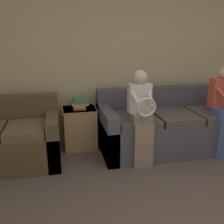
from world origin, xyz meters
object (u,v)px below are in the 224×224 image
object	(u,v)px
child_right_seated	(224,109)
book_stack	(79,103)
couch_main	(170,127)
side_shelf	(80,127)
child_left_seated	(141,113)
couch_side	(8,140)

from	to	relation	value
child_right_seated	book_stack	distance (m)	2.07
couch_main	child_right_seated	world-z (taller)	child_right_seated
book_stack	child_right_seated	bearing A→B (deg)	-19.61
book_stack	side_shelf	bearing A→B (deg)	-138.65
child_left_seated	child_right_seated	size ratio (longest dim) A/B	1.00
couch_side	side_shelf	distance (m)	1.04
couch_side	book_stack	world-z (taller)	couch_side
side_shelf	book_stack	size ratio (longest dim) A/B	2.12
child_right_seated	book_stack	size ratio (longest dim) A/B	4.27
couch_side	side_shelf	xyz separation A→B (m)	(0.99, 0.32, -0.00)
child_left_seated	child_right_seated	xyz separation A→B (m)	(1.21, -0.00, -0.02)
child_left_seated	side_shelf	xyz separation A→B (m)	(-0.74, 0.69, -0.38)
couch_main	side_shelf	world-z (taller)	couch_main
couch_side	couch_main	bearing A→B (deg)	0.40
couch_main	couch_side	world-z (taller)	couch_main
couch_main	book_stack	distance (m)	1.43
side_shelf	book_stack	xyz separation A→B (m)	(0.01, 0.01, 0.39)
couch_main	child_right_seated	xyz separation A→B (m)	(0.60, -0.39, 0.35)
child_right_seated	book_stack	world-z (taller)	child_right_seated
couch_side	child_left_seated	xyz separation A→B (m)	(1.73, -0.37, 0.38)
couch_main	couch_side	bearing A→B (deg)	-179.60
child_left_seated	child_right_seated	bearing A→B (deg)	-0.04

